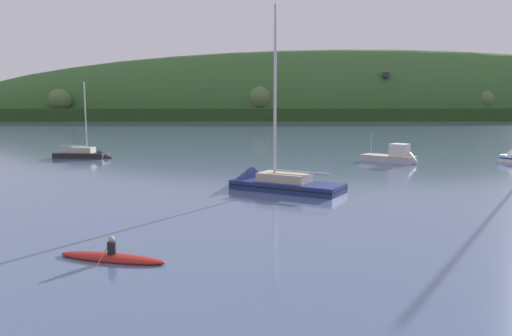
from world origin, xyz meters
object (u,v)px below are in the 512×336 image
Objects in this scene: fishing_boat_moored at (394,158)px; canoe_with_paddler at (112,257)px; dockside_crane at (385,97)px; sailboat_far_left at (87,156)px; sailboat_near_mooring at (271,186)px.

fishing_boat_moored is 36.37m from canoe_with_paddler.
dockside_crane is 4.35× the size of canoe_with_paddler.
sailboat_far_left is at bearing -147.95° from fishing_boat_moored.
fishing_boat_moored is at bearing -99.55° from sailboat_near_mooring.
sailboat_far_left reaches higher than canoe_with_paddler.
sailboat_far_left is at bearing -15.02° from sailboat_near_mooring.
dockside_crane is at bearing -92.69° from canoe_with_paddler.
fishing_boat_moored is (31.84, -7.07, 0.21)m from sailboat_far_left.
dockside_crane reaches higher than fishing_boat_moored.
sailboat_far_left reaches higher than fishing_boat_moored.
fishing_boat_moored is (-50.70, -139.90, -8.75)m from dockside_crane.
canoe_with_paddler is at bearing 173.79° from dockside_crane.
sailboat_near_mooring is 1.50× the size of sailboat_far_left.
fishing_boat_moored is 1.26× the size of canoe_with_paddler.
sailboat_far_left is 1.64× the size of fishing_boat_moored.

